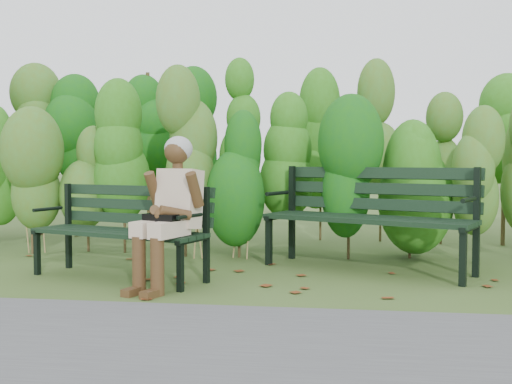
# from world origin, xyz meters

# --- Properties ---
(ground) EXTENTS (80.00, 80.00, 0.00)m
(ground) POSITION_xyz_m (0.00, 0.00, 0.00)
(ground) COLOR #374F1C
(footpath) EXTENTS (60.00, 2.50, 0.01)m
(footpath) POSITION_xyz_m (0.00, -2.20, 0.01)
(footpath) COLOR #474749
(footpath) RESTS_ON ground
(hedge_band) EXTENTS (11.04, 1.67, 2.42)m
(hedge_band) POSITION_xyz_m (0.00, 1.86, 1.26)
(hedge_band) COLOR #47381E
(hedge_band) RESTS_ON ground
(leaf_litter) EXTENTS (5.63, 2.18, 0.01)m
(leaf_litter) POSITION_xyz_m (-0.23, -0.19, 0.00)
(leaf_litter) COLOR brown
(leaf_litter) RESTS_ON ground
(bench_left) EXTENTS (1.71, 1.04, 0.82)m
(bench_left) POSITION_xyz_m (-1.13, 0.04, 0.48)
(bench_left) COLOR black
(bench_left) RESTS_ON ground
(bench_right) EXTENTS (2.04, 1.40, 0.98)m
(bench_right) POSITION_xyz_m (1.05, 0.73, 0.58)
(bench_right) COLOR black
(bench_right) RESTS_ON ground
(seated_woman) EXTENTS (0.56, 0.79, 1.24)m
(seated_woman) POSITION_xyz_m (-0.61, -0.33, 0.69)
(seated_woman) COLOR #BEAF94
(seated_woman) RESTS_ON ground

